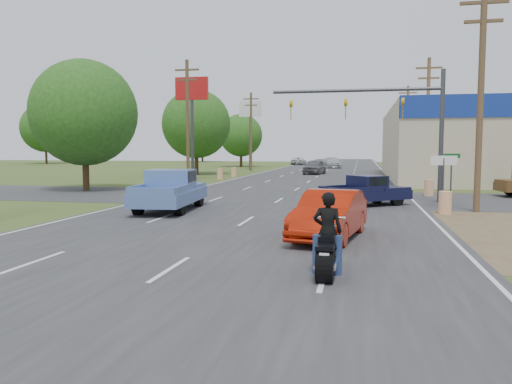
% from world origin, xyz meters
% --- Properties ---
extents(ground, '(200.00, 200.00, 0.00)m').
position_xyz_m(ground, '(0.00, 0.00, 0.00)').
color(ground, '#3C4B1E').
rests_on(ground, ground).
extents(main_road, '(15.00, 180.00, 0.02)m').
position_xyz_m(main_road, '(0.00, 40.00, 0.01)').
color(main_road, '#2D2D30').
rests_on(main_road, ground).
extents(cross_road, '(120.00, 10.00, 0.02)m').
position_xyz_m(cross_road, '(0.00, 18.00, 0.01)').
color(cross_road, '#2D2D30').
rests_on(cross_road, ground).
extents(utility_pole_1, '(2.00, 0.28, 10.00)m').
position_xyz_m(utility_pole_1, '(9.50, 13.00, 5.32)').
color(utility_pole_1, '#4C3823').
rests_on(utility_pole_1, ground).
extents(utility_pole_2, '(2.00, 0.28, 10.00)m').
position_xyz_m(utility_pole_2, '(9.50, 31.00, 5.32)').
color(utility_pole_2, '#4C3823').
rests_on(utility_pole_2, ground).
extents(utility_pole_3, '(2.00, 0.28, 10.00)m').
position_xyz_m(utility_pole_3, '(9.50, 49.00, 5.32)').
color(utility_pole_3, '#4C3823').
rests_on(utility_pole_3, ground).
extents(utility_pole_5, '(2.00, 0.28, 10.00)m').
position_xyz_m(utility_pole_5, '(-9.50, 28.00, 5.32)').
color(utility_pole_5, '#4C3823').
rests_on(utility_pole_5, ground).
extents(utility_pole_6, '(2.00, 0.28, 10.00)m').
position_xyz_m(utility_pole_6, '(-9.50, 52.00, 5.32)').
color(utility_pole_6, '#4C3823').
rests_on(utility_pole_6, ground).
extents(tree_0, '(7.14, 7.14, 8.84)m').
position_xyz_m(tree_0, '(-14.00, 20.00, 5.26)').
color(tree_0, '#422D19').
rests_on(tree_0, ground).
extents(tree_1, '(7.56, 7.56, 9.36)m').
position_xyz_m(tree_1, '(-13.50, 42.00, 5.57)').
color(tree_1, '#422D19').
rests_on(tree_1, ground).
extents(tree_2, '(6.72, 6.72, 8.32)m').
position_xyz_m(tree_2, '(-14.20, 66.00, 4.95)').
color(tree_2, '#422D19').
rests_on(tree_2, ground).
extents(tree_4, '(9.24, 9.24, 11.44)m').
position_xyz_m(tree_4, '(-55.00, 75.00, 6.82)').
color(tree_4, '#422D19').
rests_on(tree_4, ground).
extents(tree_5, '(7.98, 7.98, 9.88)m').
position_xyz_m(tree_5, '(30.00, 95.00, 5.88)').
color(tree_5, '#422D19').
rests_on(tree_5, ground).
extents(tree_6, '(8.82, 8.82, 10.92)m').
position_xyz_m(tree_6, '(-30.00, 95.00, 6.51)').
color(tree_6, '#422D19').
rests_on(tree_6, ground).
extents(barrel_0, '(0.56, 0.56, 1.00)m').
position_xyz_m(barrel_0, '(8.00, 12.00, 0.50)').
color(barrel_0, orange).
rests_on(barrel_0, ground).
extents(barrel_1, '(0.56, 0.56, 1.00)m').
position_xyz_m(barrel_1, '(8.40, 20.50, 0.50)').
color(barrel_1, orange).
rests_on(barrel_1, ground).
extents(barrel_2, '(0.56, 0.56, 1.00)m').
position_xyz_m(barrel_2, '(-8.50, 34.00, 0.50)').
color(barrel_2, orange).
rests_on(barrel_2, ground).
extents(barrel_3, '(0.56, 0.56, 1.00)m').
position_xyz_m(barrel_3, '(-8.20, 38.00, 0.50)').
color(barrel_3, orange).
rests_on(barrel_3, ground).
extents(pole_sign_left_near, '(3.00, 0.35, 9.20)m').
position_xyz_m(pole_sign_left_near, '(-10.50, 32.00, 7.17)').
color(pole_sign_left_near, '#3F3F44').
rests_on(pole_sign_left_near, ground).
extents(pole_sign_left_far, '(3.00, 0.35, 9.20)m').
position_xyz_m(pole_sign_left_far, '(-10.50, 56.00, 7.17)').
color(pole_sign_left_far, '#3F3F44').
rests_on(pole_sign_left_far, ground).
extents(lane_sign, '(1.20, 0.08, 2.52)m').
position_xyz_m(lane_sign, '(8.20, 14.00, 1.90)').
color(lane_sign, '#3F3F44').
rests_on(lane_sign, ground).
extents(street_name_sign, '(0.80, 0.08, 2.61)m').
position_xyz_m(street_name_sign, '(8.80, 15.50, 1.61)').
color(street_name_sign, '#3F3F44').
rests_on(street_name_sign, ground).
extents(signal_mast, '(9.12, 0.40, 7.00)m').
position_xyz_m(signal_mast, '(5.82, 17.00, 4.80)').
color(signal_mast, '#3F3F44').
rests_on(signal_mast, ground).
extents(red_convertible, '(2.37, 4.81, 1.52)m').
position_xyz_m(red_convertible, '(3.43, 4.90, 0.76)').
color(red_convertible, '#AA1C07').
rests_on(red_convertible, ground).
extents(motorcycle, '(0.74, 2.42, 1.23)m').
position_xyz_m(motorcycle, '(3.65, 0.23, 0.55)').
color(motorcycle, black).
rests_on(motorcycle, ground).
extents(rider, '(0.66, 0.43, 1.79)m').
position_xyz_m(rider, '(3.65, 0.30, 0.90)').
color(rider, black).
rests_on(rider, ground).
extents(blue_pickup, '(2.67, 5.86, 1.89)m').
position_xyz_m(blue_pickup, '(-4.22, 10.83, 0.95)').
color(blue_pickup, black).
rests_on(blue_pickup, ground).
extents(navy_pickup, '(4.66, 4.31, 1.53)m').
position_xyz_m(navy_pickup, '(4.71, 14.48, 0.77)').
color(navy_pickup, black).
rests_on(navy_pickup, ground).
extents(distant_car_grey, '(2.59, 5.03, 1.64)m').
position_xyz_m(distant_car_grey, '(-0.68, 45.21, 0.82)').
color(distant_car_grey, '#5D5D63').
rests_on(distant_car_grey, ground).
extents(distant_car_silver, '(3.08, 5.69, 1.57)m').
position_xyz_m(distant_car_silver, '(0.21, 64.24, 0.78)').
color(distant_car_silver, '#B7B8BD').
rests_on(distant_car_silver, ground).
extents(distant_car_white, '(2.27, 4.88, 1.35)m').
position_xyz_m(distant_car_white, '(-6.50, 77.63, 0.68)').
color(distant_car_white, silver).
rests_on(distant_car_white, ground).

